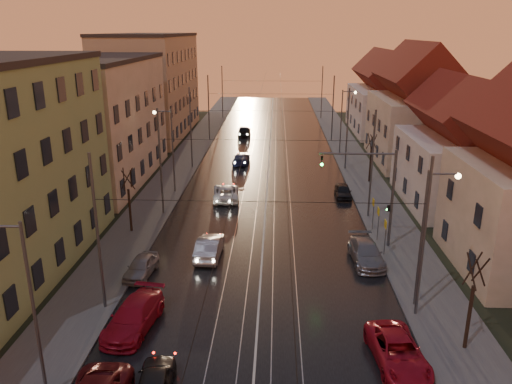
# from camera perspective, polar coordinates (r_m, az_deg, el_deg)

# --- Properties ---
(road) EXTENTS (16.00, 120.00, 0.04)m
(road) POSITION_cam_1_polar(r_m,az_deg,el_deg) (57.19, 1.42, 2.98)
(road) COLOR black
(road) RESTS_ON ground
(sidewalk_left) EXTENTS (4.00, 120.00, 0.15)m
(sidewalk_left) POSITION_cam_1_polar(r_m,az_deg,el_deg) (58.19, -8.48, 3.11)
(sidewalk_left) COLOR #4C4C4C
(sidewalk_left) RESTS_ON ground
(sidewalk_right) EXTENTS (4.00, 120.00, 0.15)m
(sidewalk_right) POSITION_cam_1_polar(r_m,az_deg,el_deg) (57.89, 11.38, 2.87)
(sidewalk_right) COLOR #4C4C4C
(sidewalk_right) RESTS_ON ground
(tram_rail_0) EXTENTS (0.06, 120.00, 0.03)m
(tram_rail_0) POSITION_cam_1_polar(r_m,az_deg,el_deg) (57.25, -0.78, 3.04)
(tram_rail_0) COLOR gray
(tram_rail_0) RESTS_ON road
(tram_rail_1) EXTENTS (0.06, 120.00, 0.03)m
(tram_rail_1) POSITION_cam_1_polar(r_m,az_deg,el_deg) (57.19, 0.65, 3.02)
(tram_rail_1) COLOR gray
(tram_rail_1) RESTS_ON road
(tram_rail_2) EXTENTS (0.06, 120.00, 0.03)m
(tram_rail_2) POSITION_cam_1_polar(r_m,az_deg,el_deg) (57.17, 2.20, 3.01)
(tram_rail_2) COLOR gray
(tram_rail_2) RESTS_ON road
(tram_rail_3) EXTENTS (0.06, 120.00, 0.03)m
(tram_rail_3) POSITION_cam_1_polar(r_m,az_deg,el_deg) (57.19, 3.63, 2.99)
(tram_rail_3) COLOR gray
(tram_rail_3) RESTS_ON road
(apartment_left_2) EXTENTS (10.00, 20.00, 12.00)m
(apartment_left_2) POSITION_cam_1_polar(r_m,az_deg,el_deg) (53.27, -18.00, 7.57)
(apartment_left_2) COLOR tan
(apartment_left_2) RESTS_ON ground
(apartment_left_3) EXTENTS (10.00, 24.00, 14.00)m
(apartment_left_3) POSITION_cam_1_polar(r_m,az_deg,el_deg) (75.89, -11.90, 11.73)
(apartment_left_3) COLOR tan
(apartment_left_3) RESTS_ON ground
(house_right_2) EXTENTS (9.18, 12.24, 9.20)m
(house_right_2) POSITION_cam_1_polar(r_m,az_deg,el_deg) (47.25, 22.33, 4.15)
(house_right_2) COLOR beige
(house_right_2) RESTS_ON ground
(house_right_3) EXTENTS (9.18, 14.28, 11.50)m
(house_right_3) POSITION_cam_1_polar(r_m,az_deg,el_deg) (61.08, 17.87, 8.65)
(house_right_3) COLOR #BDB192
(house_right_3) RESTS_ON ground
(house_right_4) EXTENTS (9.18, 16.32, 10.00)m
(house_right_4) POSITION_cam_1_polar(r_m,az_deg,el_deg) (78.51, 14.45, 10.31)
(house_right_4) COLOR beige
(house_right_4) RESTS_ON ground
(catenary_pole_l_1) EXTENTS (0.16, 0.16, 9.00)m
(catenary_pole_l_1) POSITION_cam_1_polar(r_m,az_deg,el_deg) (28.01, -17.65, -4.68)
(catenary_pole_l_1) COLOR #595B60
(catenary_pole_l_1) RESTS_ON ground
(catenary_pole_r_1) EXTENTS (0.16, 0.16, 9.00)m
(catenary_pole_r_1) POSITION_cam_1_polar(r_m,az_deg,el_deg) (27.46, 18.60, -5.23)
(catenary_pole_r_1) COLOR #595B60
(catenary_pole_r_1) RESTS_ON ground
(catenary_pole_l_2) EXTENTS (0.16, 0.16, 9.00)m
(catenary_pole_l_2) POSITION_cam_1_polar(r_m,az_deg,el_deg) (41.66, -10.86, 3.27)
(catenary_pole_l_2) COLOR #595B60
(catenary_pole_l_2) RESTS_ON ground
(catenary_pole_r_2) EXTENTS (0.16, 0.16, 9.00)m
(catenary_pole_r_2) POSITION_cam_1_polar(r_m,az_deg,el_deg) (41.29, 13.10, 2.99)
(catenary_pole_r_2) COLOR #595B60
(catenary_pole_r_2) RESTS_ON ground
(catenary_pole_l_3) EXTENTS (0.16, 0.16, 9.00)m
(catenary_pole_l_3) POSITION_cam_1_polar(r_m,az_deg,el_deg) (56.00, -7.46, 7.21)
(catenary_pole_l_3) COLOR #595B60
(catenary_pole_l_3) RESTS_ON ground
(catenary_pole_r_3) EXTENTS (0.16, 0.16, 9.00)m
(catenary_pole_r_3) POSITION_cam_1_polar(r_m,az_deg,el_deg) (55.73, 10.38, 7.02)
(catenary_pole_r_3) COLOR #595B60
(catenary_pole_r_3) RESTS_ON ground
(catenary_pole_l_4) EXTENTS (0.16, 0.16, 9.00)m
(catenary_pole_l_4) POSITION_cam_1_polar(r_m,az_deg,el_deg) (70.62, -5.43, 9.53)
(catenary_pole_l_4) COLOR #595B60
(catenary_pole_l_4) RESTS_ON ground
(catenary_pole_r_4) EXTENTS (0.16, 0.16, 9.00)m
(catenary_pole_r_4) POSITION_cam_1_polar(r_m,az_deg,el_deg) (70.41, 8.77, 9.37)
(catenary_pole_r_4) COLOR #595B60
(catenary_pole_r_4) RESTS_ON ground
(catenary_pole_l_5) EXTENTS (0.16, 0.16, 9.00)m
(catenary_pole_l_5) POSITION_cam_1_polar(r_m,az_deg,el_deg) (88.33, -3.87, 11.28)
(catenary_pole_l_5) COLOR #595B60
(catenary_pole_l_5) RESTS_ON ground
(catenary_pole_r_5) EXTENTS (0.16, 0.16, 9.00)m
(catenary_pole_r_5) POSITION_cam_1_polar(r_m,az_deg,el_deg) (88.16, 7.53, 11.16)
(catenary_pole_r_5) COLOR #595B60
(catenary_pole_r_5) RESTS_ON ground
(street_lamp_0) EXTENTS (1.75, 0.32, 8.00)m
(street_lamp_0) POSITION_cam_1_polar(r_m,az_deg,el_deg) (22.28, -25.00, -10.56)
(street_lamp_0) COLOR #595B60
(street_lamp_0) RESTS_ON ground
(street_lamp_1) EXTENTS (1.75, 0.32, 8.00)m
(street_lamp_1) POSITION_cam_1_polar(r_m,az_deg,el_deg) (28.35, 19.13, -3.71)
(street_lamp_1) COLOR #595B60
(street_lamp_1) RESTS_ON ground
(street_lamp_2) EXTENTS (1.75, 0.32, 8.00)m
(street_lamp_2) POSITION_cam_1_polar(r_m,az_deg,el_deg) (47.37, -9.89, 5.59)
(street_lamp_2) COLOR #595B60
(street_lamp_2) RESTS_ON ground
(street_lamp_3) EXTENTS (1.75, 0.32, 8.00)m
(street_lamp_3) POSITION_cam_1_polar(r_m,az_deg,el_deg) (62.56, 10.02, 8.59)
(street_lamp_3) COLOR #595B60
(street_lamp_3) RESTS_ON ground
(traffic_light_mast) EXTENTS (5.30, 0.32, 7.20)m
(traffic_light_mast) POSITION_cam_1_polar(r_m,az_deg,el_deg) (35.49, 13.84, 0.63)
(traffic_light_mast) COLOR #595B60
(traffic_light_mast) RESTS_ON ground
(bare_tree_0) EXTENTS (1.09, 1.09, 5.11)m
(bare_tree_0) POSITION_cam_1_polar(r_m,az_deg,el_deg) (38.94, -14.27, -1.12)
(bare_tree_0) COLOR black
(bare_tree_0) RESTS_ON ground
(bare_tree_1) EXTENTS (1.09, 1.09, 5.11)m
(bare_tree_1) POSITION_cam_1_polar(r_m,az_deg,el_deg) (26.30, 23.34, -11.78)
(bare_tree_1) COLOR black
(bare_tree_1) RESTS_ON ground
(bare_tree_2) EXTENTS (1.09, 1.09, 5.11)m
(bare_tree_2) POSITION_cam_1_polar(r_m,az_deg,el_deg) (51.64, 12.97, 3.69)
(bare_tree_2) COLOR black
(bare_tree_2) RESTS_ON ground
(driving_car_0) EXTENTS (1.88, 3.95, 1.30)m
(driving_car_0) POSITION_cam_1_polar(r_m,az_deg,el_deg) (23.10, -11.47, -20.51)
(driving_car_0) COLOR black
(driving_car_0) RESTS_ON ground
(driving_car_1) EXTENTS (1.69, 4.45, 1.45)m
(driving_car_1) POSITION_cam_1_polar(r_m,az_deg,el_deg) (34.58, -5.33, -6.24)
(driving_car_1) COLOR #A8A7AD
(driving_car_1) RESTS_ON ground
(driving_car_2) EXTENTS (2.72, 5.12, 1.37)m
(driving_car_2) POSITION_cam_1_polar(r_m,az_deg,el_deg) (45.81, -3.46, -0.05)
(driving_car_2) COLOR silver
(driving_car_2) RESTS_ON ground
(driving_car_3) EXTENTS (1.98, 4.41, 1.26)m
(driving_car_3) POSITION_cam_1_polar(r_m,az_deg,el_deg) (58.15, -1.71, 3.85)
(driving_car_3) COLOR #161C42
(driving_car_3) RESTS_ON ground
(driving_car_4) EXTENTS (1.91, 4.54, 1.54)m
(driving_car_4) POSITION_cam_1_polar(r_m,az_deg,el_deg) (73.74, -1.35, 7.02)
(driving_car_4) COLOR black
(driving_car_4) RESTS_ON ground
(parked_left_2) EXTENTS (2.68, 5.21, 1.44)m
(parked_left_2) POSITION_cam_1_polar(r_m,az_deg,el_deg) (27.48, -13.81, -13.63)
(parked_left_2) COLOR #A31024
(parked_left_2) RESTS_ON ground
(parked_left_3) EXTENTS (1.81, 3.74, 1.23)m
(parked_left_3) POSITION_cam_1_polar(r_m,az_deg,el_deg) (32.80, -12.99, -8.29)
(parked_left_3) COLOR #99999F
(parked_left_3) RESTS_ON ground
(parked_right_0) EXTENTS (2.62, 4.91, 1.31)m
(parked_right_0) POSITION_cam_1_polar(r_m,az_deg,el_deg) (25.26, 15.88, -17.12)
(parked_right_0) COLOR #AE1124
(parked_right_0) RESTS_ON ground
(parked_right_1) EXTENTS (2.14, 4.83, 1.38)m
(parked_right_1) POSITION_cam_1_polar(r_m,az_deg,el_deg) (34.44, 12.48, -6.79)
(parked_right_1) COLOR gray
(parked_right_1) RESTS_ON ground
(parked_right_2) EXTENTS (1.52, 3.62, 1.22)m
(parked_right_2) POSITION_cam_1_polar(r_m,az_deg,el_deg) (47.01, 9.91, 0.09)
(parked_right_2) COLOR black
(parked_right_2) RESTS_ON ground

